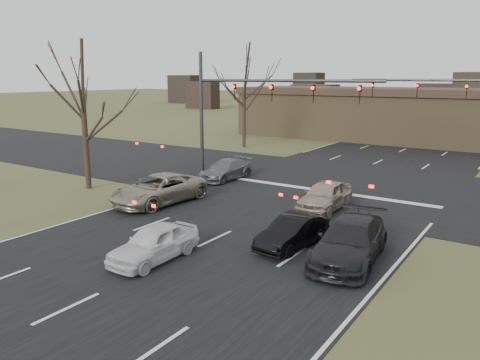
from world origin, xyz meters
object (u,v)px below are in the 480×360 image
(car_white_sedan, at_px, (154,243))
(building, at_px, (445,116))
(car_charcoal_sedan, at_px, (350,241))
(car_grey_ahead, at_px, (226,170))
(car_black_hatch, at_px, (293,232))
(mast_arm_near, at_px, (243,99))
(mast_arm_far, at_px, (471,99))
(car_silver_suv, at_px, (159,189))
(car_silver_ahead, at_px, (325,196))

(car_white_sedan, bearing_deg, building, 85.60)
(car_charcoal_sedan, bearing_deg, car_grey_ahead, 135.77)
(car_black_hatch, bearing_deg, mast_arm_near, 137.56)
(mast_arm_far, bearing_deg, car_black_hatch, -99.50)
(car_silver_suv, relative_size, car_white_sedan, 1.43)
(mast_arm_near, relative_size, car_white_sedan, 3.24)
(car_white_sedan, bearing_deg, mast_arm_near, 109.43)
(car_silver_suv, height_order, car_white_sedan, car_silver_suv)
(building, bearing_deg, mast_arm_far, -74.42)
(car_silver_suv, xyz_separation_m, car_black_hatch, (8.74, -1.88, -0.15))
(building, relative_size, mast_arm_near, 3.50)
(mast_arm_far, bearing_deg, car_silver_suv, -124.80)
(building, bearing_deg, mast_arm_near, -106.13)
(building, height_order, car_charcoal_sedan, building)
(building, relative_size, car_charcoal_sedan, 8.47)
(building, height_order, car_silver_suv, building)
(car_silver_suv, relative_size, car_charcoal_sedan, 1.07)
(mast_arm_near, distance_m, car_silver_ahead, 9.08)
(car_black_hatch, distance_m, car_grey_ahead, 12.56)
(mast_arm_far, relative_size, car_white_sedan, 2.97)
(car_white_sedan, xyz_separation_m, car_black_hatch, (3.50, 3.92, -0.04))
(car_white_sedan, distance_m, car_charcoal_sedan, 6.96)
(mast_arm_far, relative_size, car_black_hatch, 3.07)
(building, xyz_separation_m, car_silver_ahead, (-0.09, -28.53, -1.95))
(car_black_hatch, relative_size, car_silver_ahead, 0.87)
(car_silver_suv, bearing_deg, car_silver_ahead, 29.12)
(car_charcoal_sedan, bearing_deg, building, 88.14)
(mast_arm_far, xyz_separation_m, car_white_sedan, (-6.68, -22.95, -4.38))
(car_silver_ahead, bearing_deg, car_white_sedan, -105.76)
(mast_arm_near, height_order, car_grey_ahead, mast_arm_near)
(building, bearing_deg, car_grey_ahead, -107.87)
(car_silver_suv, bearing_deg, car_charcoal_sedan, -6.41)
(building, bearing_deg, car_silver_suv, -103.53)
(car_silver_suv, distance_m, car_charcoal_sedan, 11.24)
(mast_arm_near, relative_size, car_black_hatch, 3.35)
(mast_arm_near, distance_m, car_charcoal_sedan, 14.62)
(car_silver_suv, bearing_deg, car_black_hatch, -8.35)
(car_black_hatch, relative_size, car_grey_ahead, 0.84)
(mast_arm_near, bearing_deg, building, 73.87)
(mast_arm_near, height_order, car_white_sedan, mast_arm_near)
(building, xyz_separation_m, car_grey_ahead, (-8.22, -25.50, -2.04))
(car_white_sedan, relative_size, car_grey_ahead, 0.87)
(building, height_order, car_silver_ahead, building)
(building, height_order, car_grey_ahead, building)
(car_black_hatch, bearing_deg, car_silver_ahead, 106.38)
(car_silver_suv, distance_m, car_white_sedan, 7.81)
(mast_arm_far, bearing_deg, building, 105.58)
(mast_arm_near, bearing_deg, car_grey_ahead, -153.24)
(car_white_sedan, height_order, car_black_hatch, car_white_sedan)
(car_silver_ahead, bearing_deg, mast_arm_near, 152.32)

